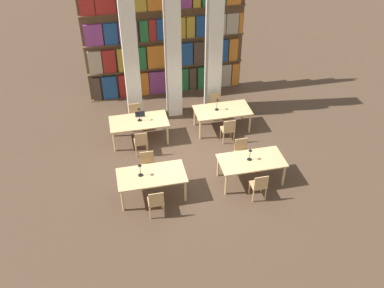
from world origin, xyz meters
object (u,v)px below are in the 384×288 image
object	(u,v)px
desk_lamp_1	(250,152)
chair_1	(148,165)
chair_6	(228,129)
chair_7	(216,105)
reading_table_0	(151,177)
desk_lamp_3	(217,102)
pillar_left	(129,39)
chair_2	(259,185)
reading_table_3	(222,112)
laptop	(140,115)
desk_lamp_2	(139,112)
desk_lamp_0	(140,168)
reading_table_1	(251,162)
chair_0	(156,202)
chair_4	(141,142)
reading_table_2	(139,123)
pillar_center	(172,35)
pillar_right	(214,31)
chair_3	(242,152)

from	to	relation	value
desk_lamp_1	chair_1	bearing A→B (deg)	165.72
chair_6	chair_7	bearing A→B (deg)	90.00
reading_table_0	desk_lamp_3	size ratio (longest dim) A/B	4.28
pillar_left	chair_7	world-z (taller)	pillar_left
chair_2	reading_table_3	world-z (taller)	chair_2
laptop	desk_lamp_2	bearing A→B (deg)	81.68
chair_1	desk_lamp_0	xyz separation A→B (m)	(-0.29, -0.74, 0.56)
reading_table_1	chair_6	distance (m)	2.04
chair_0	reading_table_1	xyz separation A→B (m)	(2.92, 0.80, 0.20)
chair_4	desk_lamp_2	xyz separation A→B (m)	(0.08, 0.80, 0.61)
chair_1	chair_0	bearing A→B (deg)	90.00
chair_1	laptop	bearing A→B (deg)	-91.57
reading_table_1	reading_table_3	world-z (taller)	same
chair_1	reading_table_3	xyz separation A→B (m)	(2.85, 2.05, 0.20)
reading_table_2	reading_table_0	bearing A→B (deg)	-89.59
laptop	chair_6	xyz separation A→B (m)	(2.77, -1.02, -0.32)
pillar_left	chair_0	xyz separation A→B (m)	(-0.01, -5.00, -2.51)
pillar_center	pillar_right	world-z (taller)	same
reading_table_1	chair_3	world-z (taller)	chair_3
reading_table_3	chair_6	size ratio (longest dim) A/B	2.12
desk_lamp_0	chair_6	size ratio (longest dim) A/B	0.46
chair_2	reading_table_0	bearing A→B (deg)	165.21
reading_table_2	laptop	world-z (taller)	laptop
reading_table_1	pillar_right	bearing A→B (deg)	90.90
pillar_right	desk_lamp_1	size ratio (longest dim) A/B	15.43
pillar_center	reading_table_2	xyz separation A→B (m)	(-1.45, -1.46, -2.31)
reading_table_1	reading_table_3	size ratio (longest dim) A/B	1.00
chair_3	reading_table_3	world-z (taller)	chair_3
reading_table_0	chair_1	world-z (taller)	chair_1
pillar_left	chair_2	bearing A→B (deg)	-59.88
pillar_center	chair_2	xyz separation A→B (m)	(1.46, -4.98, -2.51)
pillar_center	pillar_right	bearing A→B (deg)	0.00
chair_0	chair_3	distance (m)	3.30
reading_table_0	chair_6	size ratio (longest dim) A/B	2.12
chair_1	reading_table_1	distance (m)	3.03
pillar_left	desk_lamp_3	bearing A→B (deg)	-27.02
chair_0	laptop	world-z (taller)	laptop
pillar_left	laptop	bearing A→B (deg)	-87.32
chair_3	desk_lamp_1	world-z (taller)	desk_lamp_1
chair_2	desk_lamp_1	bearing A→B (deg)	92.18
desk_lamp_1	reading_table_2	xyz separation A→B (m)	(-2.88, 2.71, -0.34)
pillar_center	desk_lamp_0	size ratio (longest dim) A/B	14.54
reading_table_1	desk_lamp_1	distance (m)	0.35
reading_table_2	reading_table_3	bearing A→B (deg)	1.36
chair_0	desk_lamp_0	world-z (taller)	desk_lamp_0
pillar_left	chair_7	xyz separation A→B (m)	(2.82, -0.61, -2.51)
pillar_right	reading_table_2	world-z (taller)	pillar_right
chair_2	chair_4	size ratio (longest dim) A/B	1.00
desk_lamp_1	chair_7	world-z (taller)	desk_lamp_1
pillar_center	laptop	size ratio (longest dim) A/B	18.75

